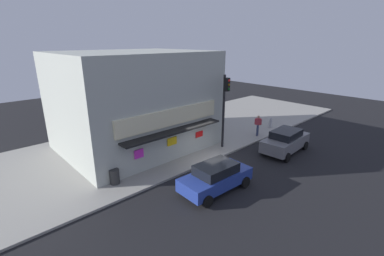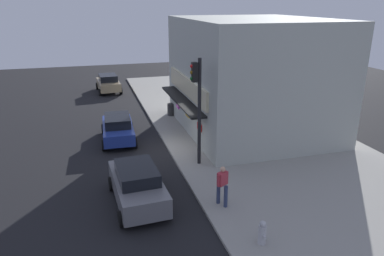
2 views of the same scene
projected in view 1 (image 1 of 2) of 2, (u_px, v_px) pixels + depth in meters
name	position (u px, v px, depth m)	size (l,w,h in m)	color
ground_plane	(211.00, 162.00, 18.42)	(63.29, 63.29, 0.00)	black
sidewalk	(161.00, 140.00, 22.36)	(42.20, 11.42, 0.13)	gray
corner_building	(135.00, 100.00, 20.12)	(10.56, 9.34, 7.11)	#ADB2A8
traffic_light	(225.00, 102.00, 19.60)	(0.32, 0.58, 5.51)	black
fire_hydrant	(270.00, 123.00, 25.30)	(0.52, 0.28, 0.91)	#B2B2B7
trash_can	(115.00, 177.00, 15.29)	(0.56, 0.56, 0.88)	#2D2D2D
pedestrian	(258.00, 124.00, 23.00)	(0.57, 0.57, 1.76)	navy
potted_plant_by_doorway	(156.00, 152.00, 18.40)	(0.74, 0.74, 0.99)	gray
parked_car_grey	(285.00, 141.00, 19.88)	(4.43, 2.28, 1.70)	slate
parked_car_blue	(216.00, 177.00, 14.77)	(4.30, 2.17, 1.57)	navy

